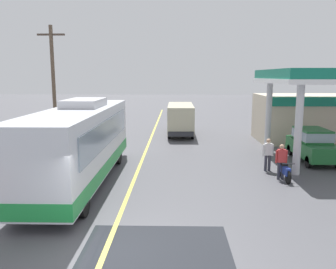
% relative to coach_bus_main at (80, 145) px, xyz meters
% --- Properties ---
extents(ground, '(120.00, 120.00, 0.00)m').
position_rel_coach_bus_main_xyz_m(ground, '(2.35, 13.50, -1.72)').
color(ground, '#4C4C51').
extents(lane_divider_stripe, '(0.16, 50.00, 0.01)m').
position_rel_coach_bus_main_xyz_m(lane_divider_stripe, '(2.35, 8.50, -1.72)').
color(lane_divider_stripe, '#D8CC4C').
rests_on(lane_divider_stripe, ground).
extents(wet_puddle_patch, '(4.11, 3.46, 0.01)m').
position_rel_coach_bus_main_xyz_m(wet_puddle_patch, '(3.75, -6.32, -1.72)').
color(wet_puddle_patch, '#26282D').
rests_on(wet_puddle_patch, ground).
extents(coach_bus_main, '(2.60, 11.04, 3.69)m').
position_rel_coach_bus_main_xyz_m(coach_bus_main, '(0.00, 0.00, 0.00)').
color(coach_bus_main, silver).
rests_on(coach_bus_main, ground).
extents(gas_station_roadside, '(9.10, 11.95, 5.10)m').
position_rel_coach_bus_main_xyz_m(gas_station_roadside, '(13.83, 8.32, 0.91)').
color(gas_station_roadside, '#147259').
rests_on(gas_station_roadside, ground).
extents(car_at_pump, '(1.70, 4.20, 1.82)m').
position_rel_coach_bus_main_xyz_m(car_at_pump, '(11.97, 4.24, -0.71)').
color(car_at_pump, '#1E602D').
rests_on(car_at_pump, ground).
extents(minibus_opposing_lane, '(2.04, 6.13, 2.44)m').
position_rel_coach_bus_main_xyz_m(minibus_opposing_lane, '(4.65, 12.94, -0.25)').
color(minibus_opposing_lane, '#BFB799').
rests_on(minibus_opposing_lane, ground).
extents(motorcycle_parked_forecourt, '(0.55, 1.80, 0.92)m').
position_rel_coach_bus_main_xyz_m(motorcycle_parked_forecourt, '(9.29, 0.55, -1.28)').
color(motorcycle_parked_forecourt, black).
rests_on(motorcycle_parked_forecourt, ground).
extents(pedestrian_near_pump, '(0.55, 0.22, 1.66)m').
position_rel_coach_bus_main_xyz_m(pedestrian_near_pump, '(8.91, 2.04, -0.79)').
color(pedestrian_near_pump, '#33333F').
rests_on(pedestrian_near_pump, ground).
extents(pedestrian_by_shop, '(0.55, 0.22, 1.66)m').
position_rel_coach_bus_main_xyz_m(pedestrian_by_shop, '(9.15, 0.61, -0.79)').
color(pedestrian_by_shop, '#33333F').
rests_on(pedestrian_by_shop, ground).
extents(utility_pole_roadside, '(1.80, 0.24, 7.99)m').
position_rel_coach_bus_main_xyz_m(utility_pole_roadside, '(-3.86, 7.96, 2.46)').
color(utility_pole_roadside, brown).
rests_on(utility_pole_roadside, ground).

